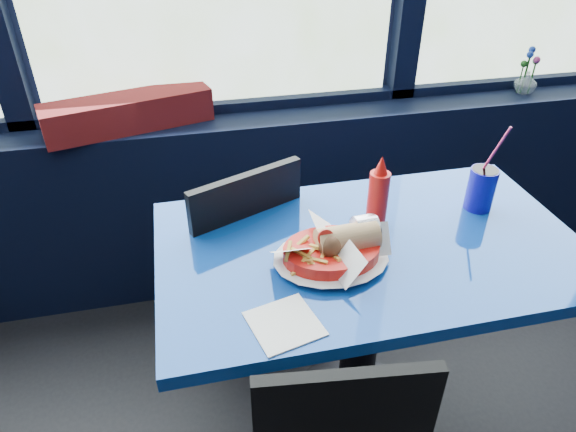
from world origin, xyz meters
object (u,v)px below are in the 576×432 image
at_px(chair_near_back, 258,253).
at_px(food_basket, 333,250).
at_px(planter_box, 129,112).
at_px(ketchup_bottle, 378,195).
at_px(near_table, 365,291).
at_px(flower_vase, 527,80).
at_px(soda_cup, 481,188).

relative_size(chair_near_back, food_basket, 2.60).
xyz_separation_m(planter_box, ketchup_bottle, (0.72, -0.76, -0.01)).
xyz_separation_m(near_table, food_basket, (-0.13, -0.05, 0.22)).
bearing_deg(chair_near_back, ketchup_bottle, 121.16).
distance_m(flower_vase, ketchup_bottle, 1.25).
distance_m(near_table, food_basket, 0.26).
distance_m(ketchup_bottle, soda_cup, 0.34).
bearing_deg(food_basket, soda_cup, 38.62).
relative_size(near_table, planter_box, 1.91).
xyz_separation_m(chair_near_back, food_basket, (0.15, -0.38, 0.28)).
height_order(chair_near_back, ketchup_bottle, ketchup_bottle).
relative_size(near_table, food_basket, 3.51).
bearing_deg(food_basket, flower_vase, 59.58).
relative_size(near_table, flower_vase, 5.89).
xyz_separation_m(near_table, soda_cup, (0.39, 0.11, 0.25)).
relative_size(chair_near_back, soda_cup, 3.13).
bearing_deg(near_table, ketchup_bottle, 62.86).
relative_size(chair_near_back, planter_box, 1.42).
relative_size(planter_box, ketchup_bottle, 2.80).
xyz_separation_m(flower_vase, soda_cup, (-0.65, -0.75, -0.04)).
bearing_deg(flower_vase, food_basket, -142.10).
xyz_separation_m(near_table, ketchup_bottle, (0.05, 0.09, 0.28)).
bearing_deg(near_table, flower_vase, 39.49).
bearing_deg(near_table, chair_near_back, 129.92).
height_order(planter_box, flower_vase, flower_vase).
xyz_separation_m(flower_vase, ketchup_bottle, (-0.99, -0.76, -0.01)).
relative_size(planter_box, food_basket, 1.84).
bearing_deg(ketchup_bottle, planter_box, 133.59).
height_order(ketchup_bottle, soda_cup, soda_cup).
bearing_deg(near_table, soda_cup, 15.10).
bearing_deg(flower_vase, chair_near_back, -158.14).
bearing_deg(soda_cup, planter_box, 144.94).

